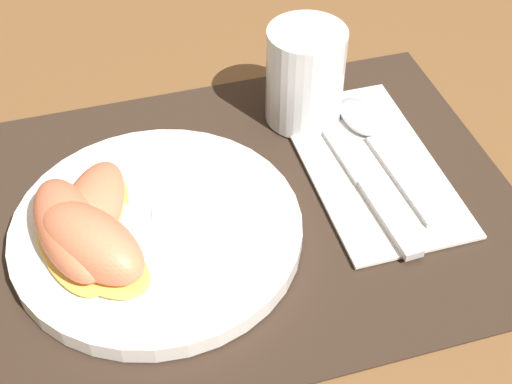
# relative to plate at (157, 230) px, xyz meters

# --- Properties ---
(ground_plane) EXTENTS (3.00, 3.00, 0.00)m
(ground_plane) POSITION_rel_plate_xyz_m (0.08, 0.01, -0.01)
(ground_plane) COLOR brown
(placemat) EXTENTS (0.48, 0.36, 0.00)m
(placemat) POSITION_rel_plate_xyz_m (0.08, 0.01, -0.01)
(placemat) COLOR #38281E
(placemat) RESTS_ON ground_plane
(plate) EXTENTS (0.24, 0.24, 0.02)m
(plate) POSITION_rel_plate_xyz_m (0.00, 0.00, 0.00)
(plate) COLOR white
(plate) RESTS_ON placemat
(juice_glass) EXTENTS (0.07, 0.07, 0.10)m
(juice_glass) POSITION_rel_plate_xyz_m (0.17, 0.12, 0.03)
(juice_glass) COLOR silver
(juice_glass) RESTS_ON placemat
(napkin) EXTENTS (0.12, 0.22, 0.00)m
(napkin) POSITION_rel_plate_xyz_m (0.20, 0.03, -0.01)
(napkin) COLOR white
(napkin) RESTS_ON placemat
(knife) EXTENTS (0.03, 0.23, 0.01)m
(knife) POSITION_rel_plate_xyz_m (0.19, 0.02, -0.00)
(knife) COLOR #BCBCC1
(knife) RESTS_ON napkin
(spoon) EXTENTS (0.04, 0.18, 0.01)m
(spoon) POSITION_rel_plate_xyz_m (0.22, 0.07, -0.00)
(spoon) COLOR #BCBCC1
(spoon) RESTS_ON napkin
(fork) EXTENTS (0.19, 0.06, 0.00)m
(fork) POSITION_rel_plate_xyz_m (0.01, 0.01, 0.01)
(fork) COLOR #BCBCC1
(fork) RESTS_ON plate
(citrus_wedge_0) EXTENTS (0.09, 0.12, 0.03)m
(citrus_wedge_0) POSITION_rel_plate_xyz_m (-0.05, 0.01, 0.02)
(citrus_wedge_0) COLOR #F7C656
(citrus_wedge_0) RESTS_ON plate
(citrus_wedge_1) EXTENTS (0.08, 0.13, 0.04)m
(citrus_wedge_1) POSITION_rel_plate_xyz_m (-0.07, -0.01, 0.03)
(citrus_wedge_1) COLOR #F7C656
(citrus_wedge_1) RESTS_ON plate
(citrus_wedge_2) EXTENTS (0.11, 0.12, 0.05)m
(citrus_wedge_2) POSITION_rel_plate_xyz_m (-0.05, -0.03, 0.03)
(citrus_wedge_2) COLOR #F7C656
(citrus_wedge_2) RESTS_ON plate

